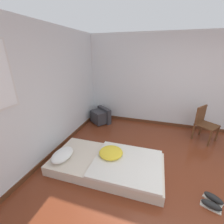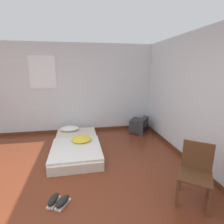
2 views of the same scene
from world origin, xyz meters
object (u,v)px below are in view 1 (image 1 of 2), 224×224
(mattress_bed, at_px, (107,163))
(crt_tv, at_px, (101,116))
(sneaker_pair, at_px, (212,202))
(wooden_chair, at_px, (204,121))

(mattress_bed, xyz_separation_m, crt_tv, (1.87, 0.86, 0.10))
(mattress_bed, xyz_separation_m, sneaker_pair, (-0.23, -1.72, -0.08))
(crt_tv, height_order, sneaker_pair, crt_tv)
(mattress_bed, bearing_deg, wooden_chair, -47.98)
(crt_tv, distance_m, sneaker_pair, 3.33)
(crt_tv, relative_size, wooden_chair, 0.81)
(wooden_chair, xyz_separation_m, sneaker_pair, (-1.99, 0.23, -0.45))
(mattress_bed, bearing_deg, sneaker_pair, -97.79)
(wooden_chair, relative_size, sneaker_pair, 2.47)
(mattress_bed, distance_m, sneaker_pair, 1.73)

